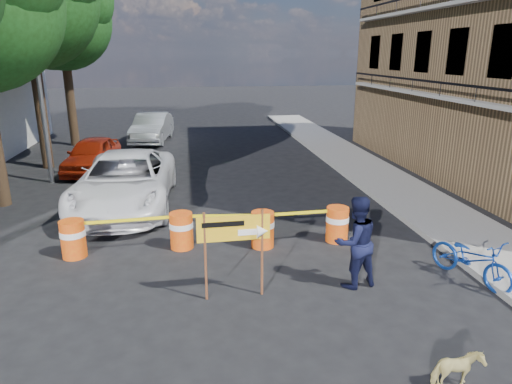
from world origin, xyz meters
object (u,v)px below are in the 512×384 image
object	(u,v)px
barrel_far_right	(337,223)
barrel_mid_right	(263,229)
pedestrian	(356,242)
suv_white	(125,181)
detour_sign	(243,235)
sedan_silver	(152,128)
barrel_mid_left	(181,230)
dog	(457,371)
sedan_red	(92,155)
bicycle	(475,239)
barrel_far_left	(73,238)

from	to	relation	value
barrel_far_right	barrel_mid_right	bearing A→B (deg)	-177.74
barrel_mid_right	pedestrian	bearing A→B (deg)	-55.49
suv_white	detour_sign	bearing A→B (deg)	-61.97
pedestrian	sedan_silver	bearing A→B (deg)	-86.32
barrel_mid_left	barrel_mid_right	distance (m)	1.99
suv_white	dog	bearing A→B (deg)	-56.16
sedan_red	pedestrian	bearing A→B (deg)	-50.08
detour_sign	bicycle	distance (m)	4.80
barrel_far_right	barrel_far_left	bearing A→B (deg)	-179.94
barrel_far_right	sedan_silver	xyz separation A→B (m)	(-5.55, 14.70, 0.29)
barrel_mid_right	barrel_far_right	size ratio (longest dim) A/B	1.00
barrel_mid_left	detour_sign	world-z (taller)	detour_sign
barrel_far_right	sedan_red	bearing A→B (deg)	131.69
barrel_mid_left	pedestrian	size ratio (longest dim) A/B	0.47
barrel_far_left	barrel_far_right	distance (m)	6.40
bicycle	barrel_mid_left	bearing A→B (deg)	134.81
barrel_far_left	barrel_mid_left	xyz separation A→B (m)	(2.50, 0.16, 0.00)
barrel_mid_left	dog	distance (m)	6.81
detour_sign	dog	distance (m)	4.16
suv_white	sedan_silver	bearing A→B (deg)	91.62
barrel_mid_left	sedan_red	distance (m)	9.03
suv_white	sedan_silver	size ratio (longest dim) A/B	1.29
sedan_red	sedan_silver	bearing A→B (deg)	79.05
barrel_mid_right	dog	size ratio (longest dim) A/B	1.27
dog	sedan_red	xyz separation A→B (m)	(-7.49, 13.87, 0.39)
dog	sedan_silver	world-z (taller)	sedan_silver
barrel_far_left	sedan_red	world-z (taller)	sedan_red
suv_white	sedan_silver	world-z (taller)	suv_white
detour_sign	suv_white	bearing A→B (deg)	114.49
barrel_mid_left	pedestrian	xyz separation A→B (m)	(3.50, -2.45, 0.49)
barrel_far_right	dog	xyz separation A→B (m)	(-0.02, -5.44, -0.17)
barrel_far_right	pedestrian	size ratio (longest dim) A/B	0.47
barrel_mid_left	pedestrian	distance (m)	4.31
barrel_mid_left	bicycle	xyz separation A→B (m)	(6.00, -2.62, 0.48)
sedan_red	bicycle	bearing A→B (deg)	-42.24
detour_sign	dog	bearing A→B (deg)	-50.12
sedan_silver	dog	bearing A→B (deg)	-67.00
pedestrian	bicycle	xyz separation A→B (m)	(2.49, -0.17, -0.01)
barrel_mid_left	suv_white	world-z (taller)	suv_white
bicycle	suv_white	bearing A→B (deg)	120.36
barrel_far_left	detour_sign	distance (m)	4.50
suv_white	sedan_red	distance (m)	5.22
sedan_red	sedan_silver	xyz separation A→B (m)	(1.96, 6.27, 0.08)
barrel_mid_right	sedan_red	xyz separation A→B (m)	(-5.58, 8.50, 0.22)
barrel_far_left	sedan_red	size ratio (longest dim) A/B	0.22
pedestrian	dog	xyz separation A→B (m)	(0.38, -3.14, -0.66)
detour_sign	bicycle	world-z (taller)	bicycle
barrel_far_left	pedestrian	xyz separation A→B (m)	(6.00, -2.30, 0.49)
sedan_red	detour_sign	bearing A→B (deg)	-59.65
barrel_far_left	sedan_silver	bearing A→B (deg)	86.67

